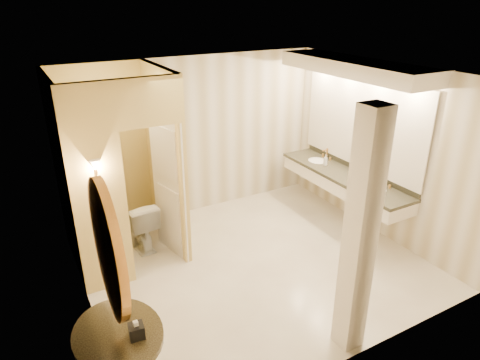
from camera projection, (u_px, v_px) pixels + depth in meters
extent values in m
plane|color=white|center=(254.00, 264.00, 6.18)|extent=(4.50, 4.50, 0.00)
plane|color=silver|center=(257.00, 74.00, 5.11)|extent=(4.50, 4.50, 0.00)
cube|color=beige|center=(195.00, 137.00, 7.25)|extent=(4.50, 0.02, 2.70)
cube|color=beige|center=(364.00, 250.00, 4.04)|extent=(4.50, 0.02, 2.70)
cube|color=beige|center=(78.00, 217.00, 4.64)|extent=(0.02, 4.00, 2.70)
cube|color=beige|center=(379.00, 150.00, 6.65)|extent=(0.02, 4.00, 2.70)
cube|color=#D5C56F|center=(165.00, 159.00, 6.29)|extent=(0.10, 1.50, 2.70)
cube|color=#D5C56F|center=(98.00, 194.00, 5.18)|extent=(0.65, 0.10, 2.70)
cube|color=#D5C56F|center=(149.00, 102.00, 5.09)|extent=(0.80, 0.10, 0.60)
cube|color=white|center=(170.00, 188.00, 6.08)|extent=(0.22, 0.79, 2.10)
cylinder|color=#C78F3F|center=(97.00, 181.00, 5.05)|extent=(0.03, 0.03, 0.30)
cone|color=white|center=(95.00, 165.00, 4.97)|extent=(0.14, 0.14, 0.14)
cube|color=white|center=(343.00, 182.00, 7.08)|extent=(0.60, 2.54, 0.24)
cube|color=black|center=(344.00, 175.00, 7.03)|extent=(0.64, 2.58, 0.05)
cube|color=black|center=(357.00, 168.00, 7.13)|extent=(0.03, 2.54, 0.10)
ellipsoid|color=white|center=(375.00, 191.00, 6.49)|extent=(0.40, 0.44, 0.15)
cylinder|color=#C78F3F|center=(385.00, 181.00, 6.53)|extent=(0.03, 0.03, 0.22)
ellipsoid|color=white|center=(317.00, 163.00, 7.59)|extent=(0.40, 0.44, 0.15)
cylinder|color=#C78F3F|center=(327.00, 154.00, 7.63)|extent=(0.03, 0.03, 0.22)
cube|color=white|center=(362.00, 123.00, 6.82)|extent=(0.03, 2.54, 1.40)
cube|color=white|center=(355.00, 67.00, 6.34)|extent=(0.75, 2.74, 0.22)
cylinder|color=black|center=(118.00, 334.00, 3.72)|extent=(0.96, 0.96, 0.05)
cube|color=white|center=(126.00, 358.00, 3.86)|extent=(0.10, 0.10, 0.60)
cylinder|color=gold|center=(108.00, 251.00, 3.39)|extent=(0.07, 0.96, 0.96)
cylinder|color=white|center=(113.00, 249.00, 3.41)|extent=(0.02, 0.77, 0.77)
cube|color=white|center=(360.00, 237.00, 4.26)|extent=(0.25, 0.25, 2.70)
cube|color=black|center=(137.00, 331.00, 3.64)|extent=(0.14, 0.14, 0.13)
imported|color=white|center=(139.00, 224.00, 6.46)|extent=(0.49, 0.79, 0.77)
imported|color=beige|center=(359.00, 179.00, 6.63)|extent=(0.08, 0.08, 0.13)
imported|color=silver|center=(364.00, 178.00, 6.67)|extent=(0.14, 0.14, 0.13)
imported|color=#C6B28C|center=(325.00, 160.00, 7.33)|extent=(0.09, 0.09, 0.19)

